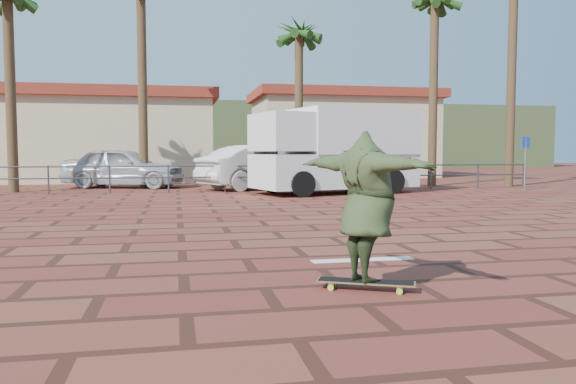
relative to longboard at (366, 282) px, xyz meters
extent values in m
plane|color=brown|center=(-0.19, 2.78, -0.08)|extent=(120.00, 120.00, 0.00)
cube|color=white|center=(0.51, 1.58, -0.08)|extent=(1.40, 0.22, 0.01)
cylinder|color=#47494F|center=(-6.19, 14.78, 0.42)|extent=(0.06, 0.06, 1.00)
cylinder|color=#47494F|center=(-4.19, 14.78, 0.42)|extent=(0.06, 0.06, 1.00)
cylinder|color=#47494F|center=(-2.19, 14.78, 0.42)|extent=(0.06, 0.06, 1.00)
cylinder|color=#47494F|center=(-0.19, 14.78, 0.42)|extent=(0.06, 0.06, 1.00)
cylinder|color=#47494F|center=(1.81, 14.78, 0.42)|extent=(0.06, 0.06, 1.00)
cylinder|color=#47494F|center=(3.81, 14.78, 0.42)|extent=(0.06, 0.06, 1.00)
cylinder|color=#47494F|center=(5.81, 14.78, 0.42)|extent=(0.06, 0.06, 1.00)
cylinder|color=#47494F|center=(7.81, 14.78, 0.42)|extent=(0.06, 0.06, 1.00)
cylinder|color=#47494F|center=(9.81, 14.78, 0.42)|extent=(0.06, 0.06, 1.00)
cylinder|color=#47494F|center=(11.81, 14.78, 0.42)|extent=(0.06, 0.06, 1.00)
cylinder|color=#47494F|center=(-0.19, 14.78, 0.87)|extent=(24.00, 0.05, 0.05)
cylinder|color=#47494F|center=(-0.19, 14.78, 0.47)|extent=(24.00, 0.05, 0.05)
cylinder|color=brown|center=(-7.69, 16.28, 3.42)|extent=(0.36, 0.36, 7.00)
cylinder|color=brown|center=(-3.19, 17.78, 4.02)|extent=(0.36, 0.36, 8.20)
cylinder|color=brown|center=(3.31, 18.28, 3.17)|extent=(0.36, 0.36, 6.50)
sphere|color=#2A531B|center=(3.31, 18.28, 6.47)|extent=(2.40, 2.40, 2.40)
cylinder|color=brown|center=(8.81, 16.78, 3.82)|extent=(0.36, 0.36, 7.80)
cylinder|color=brown|center=(11.81, 15.78, 4.32)|extent=(0.36, 0.36, 8.80)
cube|color=beige|center=(-6.19, 24.78, 1.92)|extent=(12.00, 7.00, 4.00)
cube|color=maroon|center=(-6.19, 24.78, 4.17)|extent=(12.60, 7.60, 0.50)
cube|color=beige|center=(7.81, 26.78, 2.17)|extent=(10.00, 6.00, 4.50)
cube|color=maroon|center=(7.81, 26.78, 4.67)|extent=(10.60, 6.60, 0.50)
cube|color=#384C28|center=(-0.19, 52.78, 2.92)|extent=(70.00, 18.00, 6.00)
cube|color=olive|center=(0.00, 0.00, 0.01)|extent=(1.02, 0.63, 0.02)
cube|color=black|center=(0.00, 0.00, 0.02)|extent=(0.98, 0.60, 0.00)
cube|color=silver|center=(-0.32, 0.15, -0.02)|extent=(0.12, 0.17, 0.03)
cube|color=silver|center=(0.32, -0.15, -0.02)|extent=(0.12, 0.17, 0.03)
cylinder|color=#B1DC2E|center=(-0.36, 0.06, -0.05)|extent=(0.07, 0.05, 0.06)
cylinder|color=#B1DC2E|center=(-0.28, 0.24, -0.05)|extent=(0.07, 0.05, 0.06)
cylinder|color=#B1DC2E|center=(0.28, -0.24, -0.05)|extent=(0.07, 0.05, 0.06)
cylinder|color=#B1DC2E|center=(0.36, -0.06, -0.05)|extent=(0.07, 0.05, 0.06)
imported|color=#324324|center=(0.00, 0.00, 0.80)|extent=(1.24, 1.97, 1.56)
cube|color=silver|center=(3.57, 13.56, 0.71)|extent=(6.10, 3.73, 1.16)
cube|color=silver|center=(4.29, 13.76, 2.08)|extent=(4.70, 3.44, 1.58)
cube|color=silver|center=(1.64, 13.04, 2.03)|extent=(2.23, 2.68, 1.26)
cube|color=black|center=(0.98, 12.86, 1.55)|extent=(0.53, 1.75, 0.68)
cylinder|color=black|center=(2.03, 12.00, 0.34)|extent=(0.89, 0.51, 0.84)
cylinder|color=black|center=(1.45, 14.13, 0.34)|extent=(0.89, 0.51, 0.84)
cylinder|color=black|center=(5.49, 12.94, 0.34)|extent=(0.89, 0.51, 0.84)
cylinder|color=black|center=(4.91, 15.07, 0.34)|extent=(0.89, 0.51, 0.84)
imported|color=silver|center=(-4.01, 18.20, 0.74)|extent=(5.19, 3.23, 1.65)
imported|color=white|center=(1.43, 16.32, 0.77)|extent=(5.47, 3.89, 1.71)
cylinder|color=gray|center=(11.07, 13.60, 0.92)|extent=(0.05, 0.05, 2.00)
cube|color=#193FB2|center=(11.07, 13.60, 1.74)|extent=(0.41, 0.14, 0.41)
camera|label=1|loc=(-1.93, -5.50, 1.36)|focal=35.00mm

